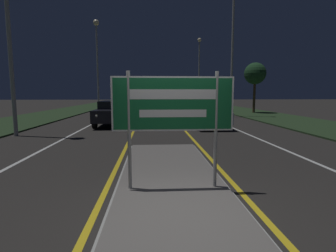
% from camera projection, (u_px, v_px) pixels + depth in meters
% --- Properties ---
extents(ground_plane, '(160.00, 160.00, 0.00)m').
position_uv_depth(ground_plane, '(177.00, 213.00, 4.28)').
color(ground_plane, '#282623').
extents(median_island, '(2.31, 8.83, 0.10)m').
position_uv_depth(median_island, '(173.00, 190.00, 5.19)').
color(median_island, '#999993').
rests_on(median_island, ground_plane).
extents(verge_left, '(5.00, 100.00, 0.08)m').
position_uv_depth(verge_left, '(50.00, 115.00, 23.48)').
color(verge_left, '#23381E').
rests_on(verge_left, ground_plane).
extents(verge_right, '(5.00, 100.00, 0.08)m').
position_uv_depth(verge_right, '(257.00, 114.00, 24.68)').
color(verge_right, '#23381E').
rests_on(verge_right, ground_plane).
extents(centre_line_yellow_left, '(0.12, 70.00, 0.01)m').
position_uv_depth(centre_line_yellow_left, '(143.00, 111.00, 28.95)').
color(centre_line_yellow_left, gold).
rests_on(centre_line_yellow_left, ground_plane).
extents(centre_line_yellow_right, '(0.12, 70.00, 0.01)m').
position_uv_depth(centre_line_yellow_right, '(167.00, 111.00, 29.12)').
color(centre_line_yellow_right, gold).
rests_on(centre_line_yellow_right, ground_plane).
extents(lane_line_white_left, '(0.12, 70.00, 0.01)m').
position_uv_depth(lane_line_white_left, '(117.00, 111.00, 28.77)').
color(lane_line_white_left, silver).
rests_on(lane_line_white_left, ground_plane).
extents(lane_line_white_right, '(0.12, 70.00, 0.01)m').
position_uv_depth(lane_line_white_right, '(193.00, 111.00, 29.30)').
color(lane_line_white_right, silver).
rests_on(lane_line_white_right, ground_plane).
extents(edge_line_white_left, '(0.10, 70.00, 0.01)m').
position_uv_depth(edge_line_white_left, '(89.00, 111.00, 28.58)').
color(edge_line_white_left, silver).
rests_on(edge_line_white_left, ground_plane).
extents(edge_line_white_right, '(0.10, 70.00, 0.01)m').
position_uv_depth(edge_line_white_right, '(219.00, 111.00, 29.49)').
color(edge_line_white_right, silver).
rests_on(edge_line_white_right, ground_plane).
extents(highway_sign, '(2.33, 0.07, 2.27)m').
position_uv_depth(highway_sign, '(173.00, 108.00, 4.99)').
color(highway_sign, '#9E9E99').
rests_on(highway_sign, median_island).
extents(streetlight_left_far, '(0.62, 0.62, 9.64)m').
position_uv_depth(streetlight_left_far, '(97.00, 48.00, 27.77)').
color(streetlight_left_far, '#9E9E99').
rests_on(streetlight_left_far, ground_plane).
extents(streetlight_right_near, '(0.46, 0.46, 11.33)m').
position_uv_depth(streetlight_right_near, '(233.00, 34.00, 20.97)').
color(streetlight_right_near, '#9E9E99').
rests_on(streetlight_right_near, ground_plane).
extents(streetlight_right_far, '(0.57, 0.57, 9.84)m').
position_uv_depth(streetlight_right_far, '(199.00, 62.00, 37.87)').
color(streetlight_right_far, '#9E9E99').
rests_on(streetlight_right_far, ground_plane).
extents(car_receding_0, '(1.93, 4.25, 1.43)m').
position_uv_depth(car_receding_0, '(208.00, 114.00, 15.19)').
color(car_receding_0, '#B7B7BC').
rests_on(car_receding_0, ground_plane).
extents(car_receding_1, '(2.03, 4.53, 1.42)m').
position_uv_depth(car_receding_1, '(183.00, 105.00, 26.82)').
color(car_receding_1, silver).
rests_on(car_receding_1, ground_plane).
extents(car_approaching_0, '(1.93, 4.79, 1.49)m').
position_uv_depth(car_approaching_0, '(114.00, 112.00, 16.18)').
color(car_approaching_0, black).
rests_on(car_approaching_0, ground_plane).
extents(roadside_palm_right, '(2.07, 2.07, 4.81)m').
position_uv_depth(roadside_palm_right, '(255.00, 74.00, 25.20)').
color(roadside_palm_right, '#4C3823').
rests_on(roadside_palm_right, verge_right).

